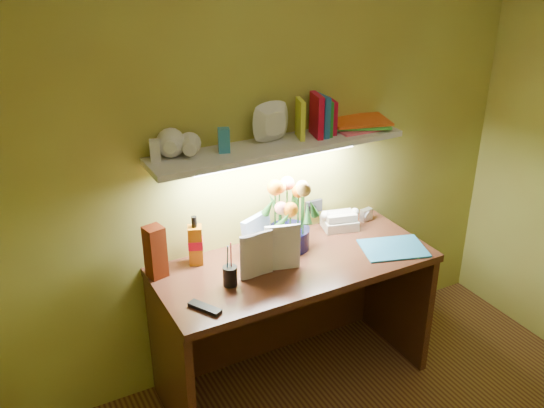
{
  "coord_description": "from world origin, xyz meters",
  "views": [
    {
      "loc": [
        -1.33,
        -1.04,
        2.3
      ],
      "look_at": [
        -0.05,
        1.35,
        1.02
      ],
      "focal_mm": 40.0,
      "sensor_mm": 36.0,
      "label": 1
    }
  ],
  "objects_px": {
    "telephone": "(340,219)",
    "desk_clock": "(366,215)",
    "flower_bouquet": "(289,214)",
    "desk": "(294,323)",
    "whisky_bottle": "(195,240)"
  },
  "relations": [
    {
      "from": "whisky_bottle",
      "to": "desk_clock",
      "type": "bearing_deg",
      "value": -0.74
    },
    {
      "from": "desk",
      "to": "whisky_bottle",
      "type": "bearing_deg",
      "value": 153.41
    },
    {
      "from": "telephone",
      "to": "desk_clock",
      "type": "height_order",
      "value": "telephone"
    },
    {
      "from": "desk",
      "to": "flower_bouquet",
      "type": "xyz_separation_m",
      "value": [
        0.04,
        0.15,
        0.56
      ]
    },
    {
      "from": "flower_bouquet",
      "to": "whisky_bottle",
      "type": "distance_m",
      "value": 0.49
    },
    {
      "from": "desk_clock",
      "to": "telephone",
      "type": "bearing_deg",
      "value": 173.97
    },
    {
      "from": "desk",
      "to": "desk_clock",
      "type": "height_order",
      "value": "desk_clock"
    },
    {
      "from": "flower_bouquet",
      "to": "telephone",
      "type": "distance_m",
      "value": 0.38
    },
    {
      "from": "flower_bouquet",
      "to": "desk_clock",
      "type": "height_order",
      "value": "flower_bouquet"
    },
    {
      "from": "flower_bouquet",
      "to": "desk",
      "type": "bearing_deg",
      "value": -106.35
    },
    {
      "from": "desk",
      "to": "flower_bouquet",
      "type": "height_order",
      "value": "flower_bouquet"
    },
    {
      "from": "desk",
      "to": "telephone",
      "type": "bearing_deg",
      "value": 26.74
    },
    {
      "from": "desk",
      "to": "whisky_bottle",
      "type": "relative_size",
      "value": 5.48
    },
    {
      "from": "desk",
      "to": "flower_bouquet",
      "type": "bearing_deg",
      "value": 73.65
    },
    {
      "from": "flower_bouquet",
      "to": "telephone",
      "type": "height_order",
      "value": "flower_bouquet"
    }
  ]
}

